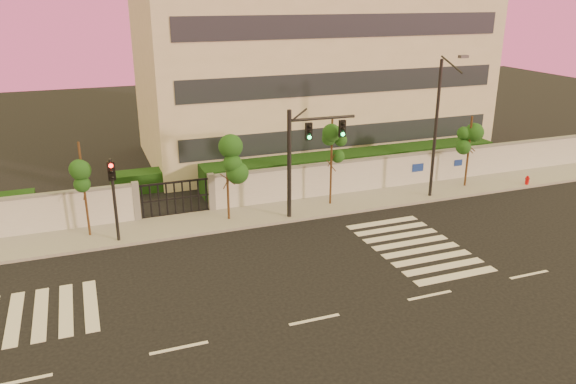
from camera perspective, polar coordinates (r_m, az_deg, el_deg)
name	(u,v)px	position (r m, az deg, el deg)	size (l,w,h in m)	color
ground	(314,320)	(21.27, 2.70, -12.84)	(120.00, 120.00, 0.00)	black
sidewalk	(237,218)	(30.11, -5.18, -2.62)	(60.00, 3.00, 0.15)	gray
perimeter_wall	(231,191)	(31.14, -5.80, 0.08)	(60.00, 0.36, 2.20)	#B3B5BA
hedge_row	(236,179)	(33.98, -5.26, 1.33)	(41.00, 4.25, 1.80)	black
institutional_building	(311,69)	(42.05, 2.33, 12.36)	(24.40, 12.40, 12.25)	beige
road_markings	(245,281)	(23.87, -4.44, -8.99)	(57.00, 7.62, 0.02)	silver
street_tree_c	(82,168)	(28.26, -20.19, 2.28)	(1.43, 1.14, 4.87)	#382314
street_tree_d	(227,160)	(28.81, -6.21, 3.24)	(1.55, 1.24, 4.56)	#382314
street_tree_e	(332,141)	(30.83, 4.50, 5.16)	(1.45, 1.16, 5.12)	#382314
street_tree_f	(470,136)	(35.64, 18.03, 5.48)	(1.62, 1.29, 4.50)	#382314
traffic_signal_main	(303,150)	(29.08, 1.51, 4.25)	(3.73, 0.40, 5.89)	black
traffic_signal_secondary	(114,191)	(27.45, -17.31, 0.12)	(0.33, 0.33, 4.22)	black
streetlight_east	(438,123)	(32.75, 15.00, 6.81)	(0.50, 2.02, 8.41)	black
fire_hydrant	(527,181)	(37.95, 23.12, 1.02)	(0.27, 0.27, 0.72)	red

